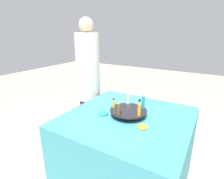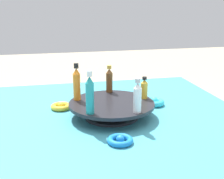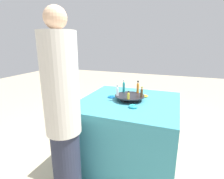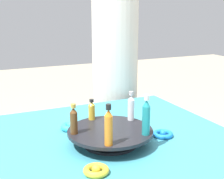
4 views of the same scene
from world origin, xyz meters
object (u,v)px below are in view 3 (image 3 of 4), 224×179
Objects in this scene: bottle_brown at (142,92)px; bottle_teal at (124,86)px; bottle_gold at (128,95)px; bottle_orange at (138,87)px; ribbon_bow_teal at (133,106)px; bottle_clear at (117,91)px; display_stand at (130,97)px; person_figure at (63,116)px; ribbon_bow_blue at (111,97)px; ribbon_bow_gold at (144,96)px.

bottle_brown is 0.76× the size of bottle_teal.
bottle_brown is (0.11, 0.11, 0.01)m from bottle_gold.
bottle_orange reaches higher than ribbon_bow_teal.
bottle_brown is 0.26m from bottle_clear.
display_stand is at bearing 171.46° from bottle_brown.
ribbon_bow_teal is 0.67m from person_figure.
person_figure reaches higher than ribbon_bow_blue.
bottle_brown is 0.85m from person_figure.
ribbon_bow_blue is (-0.22, 0.02, -0.03)m from display_stand.
person_figure reaches higher than ribbon_bow_teal.
bottle_orange is at bearing -139.05° from ribbon_bow_gold.
ribbon_bow_teal is at bearing -44.66° from bottle_gold.
ribbon_bow_gold is at bearing -2.02° from person_figure.
bottle_teal is at bearing -170.54° from bottle_orange.
bottle_teal reaches higher than bottle_orange.
ribbon_bow_blue is (-0.13, -0.07, -0.12)m from bottle_teal.
person_figure is at bearing -116.39° from display_stand.
ribbon_bow_teal is at bearing -14.94° from person_figure.
person_figure is (-0.41, -0.83, -0.07)m from bottle_orange.
ribbon_bow_gold is at bearing 84.43° from ribbon_bow_teal.
bottle_clear reaches higher than bottle_gold.
bottle_brown reaches higher than ribbon_bow_teal.
bottle_teal is at bearing 117.46° from bottle_gold.
bottle_teal is (-0.23, 0.12, 0.02)m from bottle_brown.
bottle_gold is 0.13m from ribbon_bow_teal.
bottle_gold reaches higher than ribbon_bow_gold.
ribbon_bow_teal reaches higher than ribbon_bow_gold.
ribbon_bow_teal is 1.04× the size of ribbon_bow_blue.
bottle_clear is (-0.12, -0.06, 0.08)m from display_stand.
bottle_orange is 0.96× the size of bottle_teal.
bottle_gold is at bearing -134.54° from bottle_brown.
display_stand is at bearing 27.46° from bottle_clear.
person_figure is (-0.44, -0.51, 0.04)m from ribbon_bow_teal.
bottle_orange is at bearing 9.46° from bottle_teal.
bottle_clear is 0.27m from ribbon_bow_teal.
person_figure is (-0.35, -0.71, 0.02)m from display_stand.
display_stand reaches higher than ribbon_bow_blue.
ribbon_bow_gold is (-0.00, 0.20, -0.10)m from bottle_brown.
bottle_orange reaches higher than ribbon_bow_blue.
display_stand is at bearing -5.57° from ribbon_bow_blue.
bottle_gold is 0.26m from bottle_teal.
person_figure reaches higher than bottle_teal.
person_figure is (-0.37, -0.57, -0.04)m from bottle_gold.
ribbon_bow_teal is (0.07, -0.07, -0.08)m from bottle_gold.
bottle_orange is at bearing 117.46° from bottle_brown.
ribbon_bow_blue is (-0.36, 0.04, -0.10)m from bottle_brown.
bottle_teal is 1.75× the size of ribbon_bow_teal.
bottle_clear is (-0.14, 0.07, 0.02)m from bottle_gold.
ribbon_bow_gold is at bearing 24.43° from ribbon_bow_blue.
bottle_gold is (0.02, -0.13, 0.06)m from display_stand.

